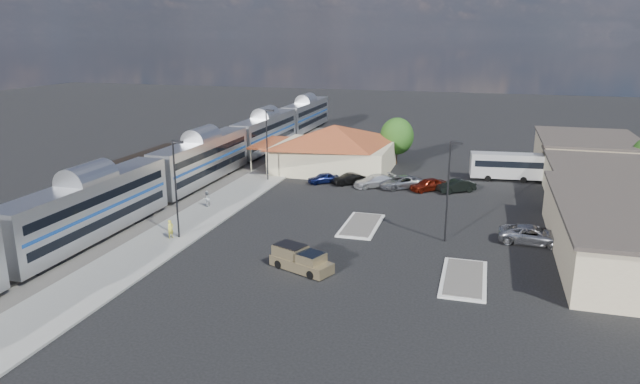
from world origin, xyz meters
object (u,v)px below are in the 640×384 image
(pickup_truck, at_px, (301,260))
(suv, at_px, (533,235))
(station_depot, at_px, (334,147))
(coach_bus, at_px, (514,165))

(pickup_truck, distance_m, suv, 20.90)
(suv, bearing_deg, station_depot, 50.22)
(station_depot, relative_size, coach_bus, 1.69)
(suv, height_order, coach_bus, coach_bus)
(coach_bus, bearing_deg, suv, 175.96)
(pickup_truck, relative_size, coach_bus, 0.50)
(station_depot, xyz_separation_m, coach_bus, (23.20, 0.72, -1.16))
(pickup_truck, bearing_deg, station_depot, 33.29)
(coach_bus, bearing_deg, station_depot, 85.83)
(suv, distance_m, coach_bus, 23.26)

